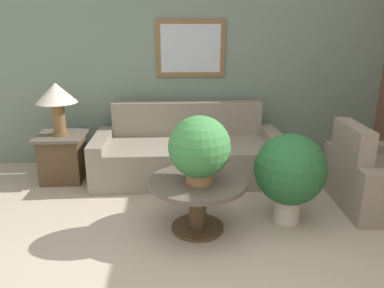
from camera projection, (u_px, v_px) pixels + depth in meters
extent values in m
cube|color=slate|center=(192.00, 65.00, 4.85)|extent=(7.09, 0.06, 2.60)
cube|color=brown|center=(191.00, 48.00, 4.75)|extent=(0.88, 0.03, 0.71)
cube|color=#B2BCC6|center=(191.00, 49.00, 4.74)|extent=(0.76, 0.01, 0.59)
cube|color=gray|center=(189.00, 160.00, 4.55)|extent=(1.90, 0.95, 0.44)
cube|color=gray|center=(187.00, 118.00, 4.80)|extent=(1.90, 0.16, 0.42)
cube|color=gray|center=(102.00, 158.00, 4.48)|extent=(0.18, 0.95, 0.54)
cube|color=gray|center=(273.00, 155.00, 4.59)|extent=(0.18, 0.95, 0.54)
cube|color=gray|center=(352.00, 145.00, 3.71)|extent=(0.19, 0.66, 0.42)
cube|color=gray|center=(367.00, 166.00, 4.23)|extent=(0.96, 0.22, 0.54)
cylinder|color=#4C3823|center=(198.00, 227.00, 3.44)|extent=(0.48, 0.48, 0.03)
cylinder|color=#4C3823|center=(198.00, 205.00, 3.37)|extent=(0.16, 0.16, 0.42)
cylinder|color=brown|center=(198.00, 182.00, 3.30)|extent=(0.87, 0.87, 0.04)
cube|color=#4C3823|center=(63.00, 159.00, 4.48)|extent=(0.47, 0.47, 0.53)
cube|color=brown|center=(61.00, 136.00, 4.39)|extent=(0.55, 0.55, 0.03)
cylinder|color=brown|center=(60.00, 134.00, 4.39)|extent=(0.21, 0.21, 0.02)
cylinder|color=brown|center=(59.00, 118.00, 4.33)|extent=(0.15, 0.15, 0.36)
cone|color=beige|center=(56.00, 93.00, 4.24)|extent=(0.46, 0.46, 0.23)
cylinder|color=#9E6B42|center=(199.00, 176.00, 3.23)|extent=(0.23, 0.23, 0.12)
sphere|color=#387A3D|center=(199.00, 147.00, 3.16)|extent=(0.53, 0.53, 0.53)
cylinder|color=beige|center=(287.00, 207.00, 3.55)|extent=(0.24, 0.24, 0.28)
sphere|color=#235B2D|center=(290.00, 169.00, 3.43)|extent=(0.66, 0.66, 0.66)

